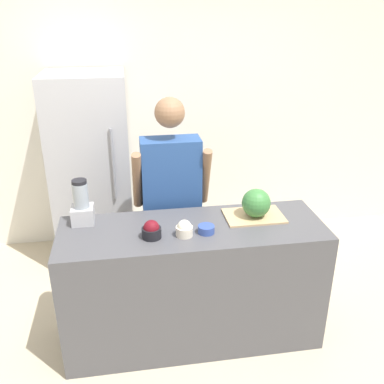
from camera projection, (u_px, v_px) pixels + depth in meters
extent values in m
plane|color=beige|center=(200.00, 363.00, 2.99)|extent=(14.00, 14.00, 0.00)
cube|color=white|center=(166.00, 115.00, 4.24)|extent=(8.00, 0.06, 2.60)
cube|color=#4C4C51|center=(193.00, 283.00, 3.09)|extent=(1.82, 0.62, 0.91)
cube|color=#B7B7BC|center=(92.00, 171.00, 3.95)|extent=(0.70, 0.66, 1.78)
cylinder|color=gray|center=(113.00, 165.00, 3.60)|extent=(0.02, 0.02, 0.62)
cube|color=#333338|center=(173.00, 254.00, 3.54)|extent=(0.34, 0.18, 0.82)
cube|color=#284C8C|center=(171.00, 175.00, 3.26)|extent=(0.45, 0.22, 0.58)
sphere|color=#936B4C|center=(170.00, 113.00, 3.07)|extent=(0.22, 0.22, 0.22)
cylinder|color=#936B4C|center=(137.00, 181.00, 3.19)|extent=(0.07, 0.23, 0.49)
cylinder|color=#936B4C|center=(205.00, 177.00, 3.27)|extent=(0.07, 0.23, 0.49)
cube|color=tan|center=(254.00, 216.00, 3.05)|extent=(0.42, 0.28, 0.01)
sphere|color=#3D7F3D|center=(256.00, 203.00, 2.99)|extent=(0.20, 0.20, 0.20)
cylinder|color=black|center=(152.00, 233.00, 2.77)|extent=(0.13, 0.13, 0.07)
sphere|color=maroon|center=(151.00, 228.00, 2.75)|extent=(0.10, 0.10, 0.10)
cylinder|color=beige|center=(184.00, 231.00, 2.79)|extent=(0.11, 0.11, 0.06)
sphere|color=white|center=(184.00, 227.00, 2.78)|extent=(0.09, 0.09, 0.09)
cylinder|color=#334C9E|center=(206.00, 229.00, 2.83)|extent=(0.11, 0.11, 0.05)
cube|color=#B7B7BC|center=(83.00, 215.00, 2.95)|extent=(0.15, 0.15, 0.12)
cylinder|color=#99A3AD|center=(81.00, 195.00, 2.89)|extent=(0.11, 0.11, 0.17)
cylinder|color=black|center=(79.00, 182.00, 2.85)|extent=(0.10, 0.10, 0.02)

